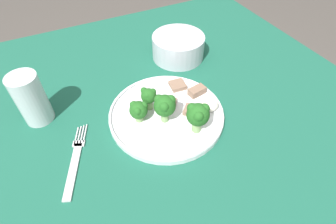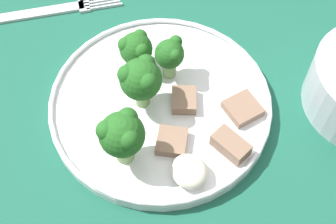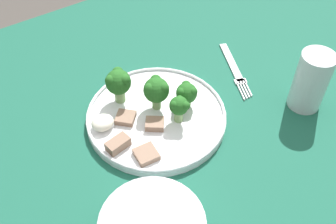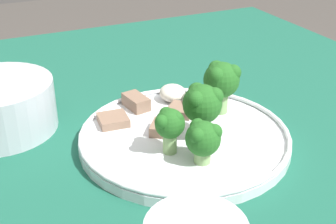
{
  "view_description": "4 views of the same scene",
  "coord_description": "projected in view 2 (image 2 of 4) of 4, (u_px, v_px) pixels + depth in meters",
  "views": [
    {
      "loc": [
        -0.13,
        -0.39,
        1.2
      ],
      "look_at": [
        0.05,
        -0.04,
        0.79
      ],
      "focal_mm": 28.0,
      "sensor_mm": 36.0,
      "label": 1
    },
    {
      "loc": [
        0.3,
        -0.2,
        1.22
      ],
      "look_at": [
        0.08,
        -0.04,
        0.8
      ],
      "focal_mm": 50.0,
      "sensor_mm": 36.0,
      "label": 2
    },
    {
      "loc": [
        0.3,
        0.38,
        1.31
      ],
      "look_at": [
        0.03,
        -0.01,
        0.79
      ],
      "focal_mm": 42.0,
      "sensor_mm": 36.0,
      "label": 3
    },
    {
      "loc": [
        -0.39,
        0.19,
        1.06
      ],
      "look_at": [
        0.05,
        -0.01,
        0.81
      ],
      "focal_mm": 50.0,
      "sensor_mm": 36.0,
      "label": 4
    }
  ],
  "objects": [
    {
      "name": "meat_slice_middle_slice",
      "position": [
        184.0,
        100.0,
        0.53
      ],
      "size": [
        0.04,
        0.04,
        0.01
      ],
      "color": "#846651",
      "rests_on": "dinner_plate"
    },
    {
      "name": "broccoli_floret_back_left",
      "position": [
        136.0,
        49.0,
        0.54
      ],
      "size": [
        0.04,
        0.04,
        0.05
      ],
      "color": "#7FA866",
      "rests_on": "dinner_plate"
    },
    {
      "name": "broccoli_floret_center_left",
      "position": [
        122.0,
        135.0,
        0.46
      ],
      "size": [
        0.05,
        0.05,
        0.07
      ],
      "color": "#7FA866",
      "rests_on": "dinner_plate"
    },
    {
      "name": "meat_slice_front_slice",
      "position": [
        243.0,
        108.0,
        0.53
      ],
      "size": [
        0.04,
        0.04,
        0.01
      ],
      "color": "#846651",
      "rests_on": "dinner_plate"
    },
    {
      "name": "fork",
      "position": [
        55.0,
        10.0,
        0.63
      ],
      "size": [
        0.08,
        0.17,
        0.0
      ],
      "color": "silver",
      "rests_on": "table"
    },
    {
      "name": "broccoli_floret_front_left",
      "position": [
        141.0,
        79.0,
        0.5
      ],
      "size": [
        0.05,
        0.05,
        0.07
      ],
      "color": "#7FA866",
      "rests_on": "dinner_plate"
    },
    {
      "name": "dinner_plate",
      "position": [
        160.0,
        104.0,
        0.54
      ],
      "size": [
        0.26,
        0.26,
        0.02
      ],
      "color": "white",
      "rests_on": "table"
    },
    {
      "name": "meat_slice_edge_slice",
      "position": [
        231.0,
        145.0,
        0.5
      ],
      "size": [
        0.04,
        0.03,
        0.02
      ],
      "color": "#846651",
      "rests_on": "dinner_plate"
    },
    {
      "name": "table",
      "position": [
        160.0,
        116.0,
        0.67
      ],
      "size": [
        1.11,
        0.95,
        0.76
      ],
      "color": "#195642",
      "rests_on": "ground_plane"
    },
    {
      "name": "broccoli_floret_near_rim_left",
      "position": [
        172.0,
        53.0,
        0.53
      ],
      "size": [
        0.04,
        0.03,
        0.05
      ],
      "color": "#7FA866",
      "rests_on": "dinner_plate"
    },
    {
      "name": "meat_slice_rear_slice",
      "position": [
        172.0,
        141.0,
        0.5
      ],
      "size": [
        0.05,
        0.05,
        0.01
      ],
      "color": "#846651",
      "rests_on": "dinner_plate"
    },
    {
      "name": "sauce_dollop",
      "position": [
        189.0,
        171.0,
        0.48
      ],
      "size": [
        0.04,
        0.04,
        0.02
      ],
      "color": "silver",
      "rests_on": "dinner_plate"
    }
  ]
}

